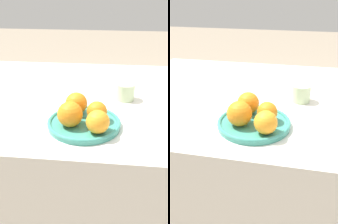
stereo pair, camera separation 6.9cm
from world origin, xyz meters
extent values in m
plane|color=gray|center=(0.00, 0.00, 0.00)|extent=(12.00, 12.00, 0.00)
cube|color=silver|center=(0.00, 0.00, 0.35)|extent=(1.40, 0.88, 0.71)
cylinder|color=teal|center=(-0.06, -0.26, 0.71)|extent=(0.23, 0.23, 0.01)
torus|color=teal|center=(-0.06, -0.26, 0.72)|extent=(0.23, 0.23, 0.01)
sphere|color=orange|center=(-0.10, -0.29, 0.76)|extent=(0.08, 0.08, 0.08)
sphere|color=orange|center=(-0.02, -0.24, 0.75)|extent=(0.06, 0.06, 0.06)
sphere|color=orange|center=(-0.09, -0.20, 0.76)|extent=(0.07, 0.07, 0.07)
sphere|color=orange|center=(-0.01, -0.32, 0.76)|extent=(0.07, 0.07, 0.07)
cylinder|color=#B7CC9E|center=(0.07, -0.03, 0.74)|extent=(0.07, 0.07, 0.06)
camera|label=1|loc=(0.02, -0.98, 1.12)|focal=42.00mm
camera|label=2|loc=(0.09, -0.97, 1.12)|focal=42.00mm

